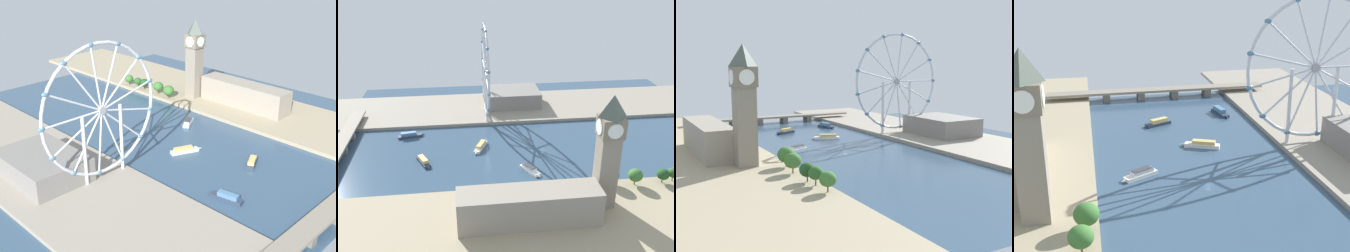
% 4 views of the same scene
% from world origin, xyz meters
% --- Properties ---
extents(ground_plane, '(380.81, 380.81, 0.00)m').
position_xyz_m(ground_plane, '(0.00, 0.00, 0.00)').
color(ground_plane, '#334C66').
extents(clock_tower, '(16.16, 16.16, 80.06)m').
position_xyz_m(clock_tower, '(-88.27, -23.36, 44.82)').
color(clock_tower, gray).
rests_on(clock_tower, riverbank_left).
extents(parliament_block, '(22.00, 92.10, 23.51)m').
position_xyz_m(parliament_block, '(-101.68, 30.68, 14.76)').
color(parliament_block, gray).
rests_on(parliament_block, riverbank_left).
extents(tree_row_embankment, '(13.67, 73.44, 13.34)m').
position_xyz_m(tree_row_embankment, '(-67.13, -65.22, 10.62)').
color(tree_row_embankment, '#513823').
rests_on(tree_row_embankment, riverbank_left).
extents(ferris_wheel, '(93.52, 3.20, 95.78)m').
position_xyz_m(ferris_wheel, '(80.89, 44.27, 51.85)').
color(ferris_wheel, silver).
rests_on(ferris_wheel, riverbank_right).
extents(river_bridge, '(192.81, 13.63, 8.28)m').
position_xyz_m(river_bridge, '(-0.00, 179.17, 6.20)').
color(river_bridge, gray).
rests_on(river_bridge, ground_plane).
extents(tour_boat_0, '(26.28, 14.11, 4.79)m').
position_xyz_m(tour_boat_0, '(10.05, 55.03, 2.01)').
color(tour_boat_0, white).
rests_on(tour_boat_0, ground_plane).
extents(tour_boat_1, '(23.00, 13.52, 4.93)m').
position_xyz_m(tour_boat_1, '(-11.32, 104.43, 2.07)').
color(tour_boat_1, '#2D384C').
rests_on(tour_boat_1, ground_plane).
extents(tour_boat_2, '(22.99, 14.93, 4.76)m').
position_xyz_m(tour_boat_2, '(-35.15, 17.69, 1.96)').
color(tour_boat_2, white).
rests_on(tour_boat_2, ground_plane).
extents(tour_boat_3, '(9.45, 26.21, 5.15)m').
position_xyz_m(tour_boat_3, '(41.75, 121.11, 2.13)').
color(tour_boat_3, '#2D384C').
rests_on(tour_boat_3, ground_plane).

